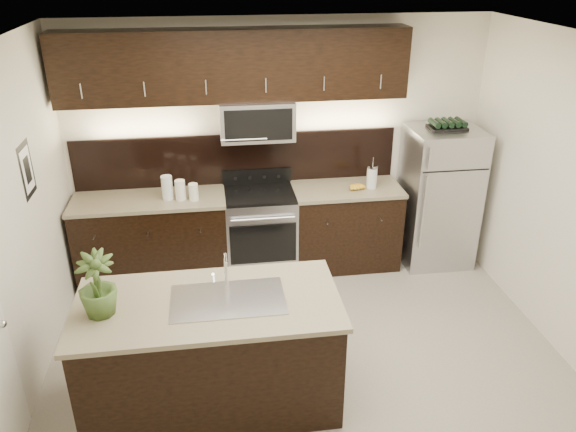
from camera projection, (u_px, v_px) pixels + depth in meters
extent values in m
plane|color=gray|center=(309.00, 363.00, 4.92)|extent=(4.50, 4.50, 0.00)
cube|color=beige|center=(279.00, 145.00, 6.13)|extent=(4.50, 0.02, 2.70)
cube|color=beige|center=(391.00, 418.00, 2.55)|extent=(4.50, 0.02, 2.70)
cube|color=beige|center=(5.00, 245.00, 4.05)|extent=(0.02, 4.00, 2.70)
cube|color=white|center=(315.00, 45.00, 3.76)|extent=(4.50, 4.00, 0.02)
sphere|color=silver|center=(2.00, 324.00, 3.77)|extent=(0.06, 0.06, 0.06)
cube|color=black|center=(27.00, 170.00, 4.59)|extent=(0.01, 0.32, 0.46)
cube|color=white|center=(28.00, 170.00, 4.59)|extent=(0.00, 0.24, 0.36)
cube|color=black|center=(153.00, 240.00, 6.05)|extent=(1.57, 0.62, 0.90)
cube|color=black|center=(345.00, 227.00, 6.33)|extent=(1.16, 0.62, 0.90)
cube|color=#B2B2B7|center=(260.00, 233.00, 6.20)|extent=(0.76, 0.62, 0.90)
cube|color=black|center=(259.00, 194.00, 6.00)|extent=(0.76, 0.60, 0.03)
cube|color=tan|center=(148.00, 200.00, 5.85)|extent=(1.59, 0.65, 0.04)
cube|color=tan|center=(347.00, 189.00, 6.13)|extent=(1.18, 0.65, 0.04)
cube|color=black|center=(237.00, 159.00, 6.11)|extent=(3.49, 0.02, 0.56)
cube|color=#B2B2B7|center=(257.00, 120.00, 5.77)|extent=(0.76, 0.40, 0.40)
cube|color=black|center=(234.00, 65.00, 5.53)|extent=(3.49, 0.33, 0.70)
cube|color=black|center=(212.00, 354.00, 4.33)|extent=(1.90, 0.90, 0.90)
cube|color=tan|center=(208.00, 304.00, 4.13)|extent=(1.96, 0.96, 0.04)
cube|color=silver|center=(228.00, 299.00, 4.14)|extent=(0.84, 0.50, 0.01)
cylinder|color=silver|center=(226.00, 271.00, 4.28)|extent=(0.03, 0.03, 0.24)
cylinder|color=silver|center=(226.00, 259.00, 4.15)|extent=(0.02, 0.14, 0.02)
cylinder|color=silver|center=(226.00, 269.00, 4.11)|extent=(0.02, 0.02, 0.10)
cube|color=#B2B2B7|center=(438.00, 197.00, 6.27)|extent=(0.76, 0.68, 1.57)
cube|color=black|center=(447.00, 128.00, 5.92)|extent=(0.39, 0.24, 0.03)
cylinder|color=black|center=(434.00, 124.00, 5.88)|extent=(0.06, 0.22, 0.06)
cylinder|color=black|center=(441.00, 124.00, 5.89)|extent=(0.06, 0.22, 0.06)
cylinder|color=black|center=(448.00, 123.00, 5.90)|extent=(0.06, 0.22, 0.06)
cylinder|color=black|center=(454.00, 123.00, 5.91)|extent=(0.06, 0.22, 0.06)
cylinder|color=black|center=(461.00, 123.00, 5.92)|extent=(0.06, 0.22, 0.06)
imported|color=#375020|center=(97.00, 285.00, 3.88)|extent=(0.27, 0.27, 0.48)
cylinder|color=silver|center=(167.00, 188.00, 5.77)|extent=(0.12, 0.12, 0.25)
cylinder|color=white|center=(180.00, 190.00, 5.77)|extent=(0.11, 0.11, 0.21)
cylinder|color=white|center=(194.00, 192.00, 5.76)|extent=(0.09, 0.09, 0.18)
cylinder|color=silver|center=(372.00, 178.00, 6.06)|extent=(0.11, 0.11, 0.22)
cylinder|color=silver|center=(372.00, 167.00, 6.00)|extent=(0.12, 0.12, 0.02)
cylinder|color=silver|center=(373.00, 162.00, 5.98)|extent=(0.01, 0.01, 0.09)
ellipsoid|color=#BF8F1B|center=(352.00, 187.00, 6.04)|extent=(0.21, 0.18, 0.06)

